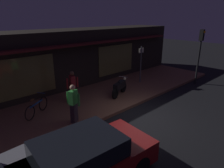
% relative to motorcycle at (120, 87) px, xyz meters
% --- Properties ---
extents(ground_plane, '(60.00, 60.00, 0.00)m').
position_rel_motorcycle_xyz_m(ground_plane, '(-0.99, -2.42, -0.65)').
color(ground_plane, black).
extents(sidewalk_slab, '(18.00, 4.00, 0.15)m').
position_rel_motorcycle_xyz_m(sidewalk_slab, '(-0.99, 0.58, -0.57)').
color(sidewalk_slab, brown).
rests_on(sidewalk_slab, ground_plane).
extents(storefront_building, '(18.00, 3.30, 3.60)m').
position_rel_motorcycle_xyz_m(storefront_building, '(-0.99, 3.97, 1.16)').
color(storefront_building, black).
rests_on(storefront_building, ground_plane).
extents(motorcycle, '(1.64, 0.79, 0.97)m').
position_rel_motorcycle_xyz_m(motorcycle, '(0.00, 0.00, 0.00)').
color(motorcycle, black).
rests_on(motorcycle, sidewalk_slab).
extents(bicycle_parked, '(1.42, 0.93, 0.91)m').
position_rel_motorcycle_xyz_m(bicycle_parked, '(-4.42, 0.85, -0.14)').
color(bicycle_parked, black).
rests_on(bicycle_parked, sidewalk_slab).
extents(person_photographer, '(0.44, 0.59, 1.67)m').
position_rel_motorcycle_xyz_m(person_photographer, '(-3.56, -0.88, 0.38)').
color(person_photographer, '#28232D').
rests_on(person_photographer, sidewalk_slab).
extents(person_bystander, '(0.61, 0.42, 1.67)m').
position_rel_motorcycle_xyz_m(person_bystander, '(-2.47, 0.90, 0.38)').
color(person_bystander, '#28232D').
rests_on(person_bystander, sidewalk_slab).
extents(sign_post, '(0.44, 0.09, 2.40)m').
position_rel_motorcycle_xyz_m(sign_post, '(2.65, 0.70, 0.86)').
color(sign_post, '#47474C').
rests_on(sign_post, sidewalk_slab).
extents(traffic_light_pole, '(0.24, 0.33, 3.60)m').
position_rel_motorcycle_xyz_m(traffic_light_pole, '(5.58, -1.79, 1.83)').
color(traffic_light_pole, black).
rests_on(traffic_light_pole, ground_plane).
extents(parked_car_far, '(4.22, 2.05, 1.42)m').
position_rel_motorcycle_xyz_m(parked_car_far, '(-5.06, -3.66, 0.06)').
color(parked_car_far, black).
rests_on(parked_car_far, ground_plane).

